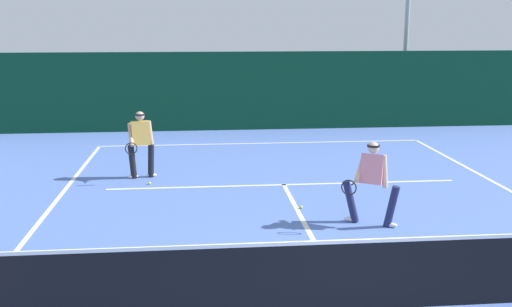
% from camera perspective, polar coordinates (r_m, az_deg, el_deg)
% --- Properties ---
extents(court_line_baseline_far, '(10.27, 0.10, 0.01)m').
position_cam_1_polar(court_line_baseline_far, '(18.92, 0.57, 1.01)').
color(court_line_baseline_far, white).
rests_on(court_line_baseline_far, ground_plane).
extents(court_line_service, '(8.37, 0.10, 0.01)m').
position_cam_1_polar(court_line_service, '(14.10, 2.72, -3.04)').
color(court_line_service, white).
rests_on(court_line_service, ground_plane).
extents(court_line_centre, '(0.10, 6.40, 0.01)m').
position_cam_1_polar(court_line_centre, '(11.17, 5.02, -7.32)').
color(court_line_centre, white).
rests_on(court_line_centre, ground_plane).
extents(tennis_net, '(11.25, 0.09, 1.10)m').
position_cam_1_polar(tennis_net, '(8.08, 9.28, -11.50)').
color(tennis_net, '#1E4723').
rests_on(tennis_net, ground_plane).
extents(player_near, '(1.17, 0.84, 1.62)m').
position_cam_1_polar(player_near, '(11.34, 11.15, -2.51)').
color(player_near, '#1E234C').
rests_on(player_near, ground_plane).
extents(player_far, '(0.73, 0.89, 1.68)m').
position_cam_1_polar(player_far, '(14.80, -11.12, 1.15)').
color(player_far, black).
rests_on(player_far, ground_plane).
extents(tennis_ball, '(0.07, 0.07, 0.07)m').
position_cam_1_polar(tennis_ball, '(12.34, 4.39, -5.21)').
color(tennis_ball, '#D1E033').
rests_on(tennis_ball, ground_plane).
extents(tennis_ball_extra, '(0.07, 0.07, 0.07)m').
position_cam_1_polar(tennis_ball_extra, '(14.32, -10.29, -2.86)').
color(tennis_ball_extra, '#D1E033').
rests_on(tennis_ball_extra, ground_plane).
extents(back_fence_windscreen, '(22.67, 0.12, 2.80)m').
position_cam_1_polar(back_fence_windscreen, '(21.21, -0.16, 6.09)').
color(back_fence_windscreen, '#0C3B26').
rests_on(back_fence_windscreen, ground_plane).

